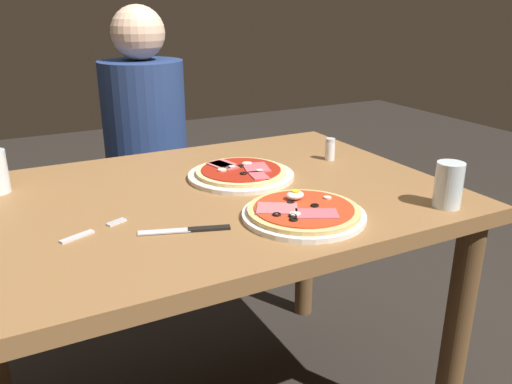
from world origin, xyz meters
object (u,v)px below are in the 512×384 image
at_px(diner_person, 148,167).
at_px(salt_shaker, 330,149).
at_px(pizza_across_left, 241,173).
at_px(water_glass_near, 448,188).
at_px(fork, 89,232).
at_px(dining_table, 205,232).
at_px(knife, 191,230).
at_px(pizza_foreground, 303,212).

bearing_deg(diner_person, salt_shaker, 117.51).
xyz_separation_m(pizza_across_left, water_glass_near, (0.34, -0.42, 0.04)).
bearing_deg(fork, salt_shaker, 15.63).
distance_m(dining_table, knife, 0.26).
bearing_deg(diner_person, fork, 67.30).
relative_size(dining_table, pizza_foreground, 4.41).
height_order(fork, diner_person, diner_person).
relative_size(pizza_foreground, diner_person, 0.24).
height_order(pizza_foreground, fork, pizza_foreground).
distance_m(pizza_across_left, water_glass_near, 0.54).
height_order(pizza_across_left, diner_person, diner_person).
bearing_deg(knife, pizza_across_left, 47.38).
relative_size(water_glass_near, diner_person, 0.09).
bearing_deg(diner_person, pizza_foreground, 93.03).
xyz_separation_m(knife, salt_shaker, (0.57, 0.30, 0.03)).
height_order(water_glass_near, diner_person, diner_person).
relative_size(fork, knife, 0.79).
bearing_deg(fork, diner_person, 67.30).
bearing_deg(pizza_foreground, diner_person, 93.03).
bearing_deg(knife, water_glass_near, -14.10).
distance_m(dining_table, diner_person, 0.82).
relative_size(pizza_across_left, fork, 1.94).
bearing_deg(dining_table, knife, -118.90).
relative_size(pizza_across_left, water_glass_near, 2.70).
height_order(dining_table, pizza_foreground, pizza_foreground).
bearing_deg(knife, dining_table, 61.10).
height_order(pizza_foreground, pizza_across_left, pizza_foreground).
xyz_separation_m(pizza_across_left, fork, (-0.45, -0.18, -0.01)).
bearing_deg(fork, knife, -24.32).
distance_m(fork, salt_shaker, 0.79).
bearing_deg(diner_person, dining_table, 84.25).
height_order(dining_table, salt_shaker, salt_shaker).
bearing_deg(pizza_across_left, fork, -157.58).
height_order(dining_table, diner_person, diner_person).
bearing_deg(pizza_foreground, fork, 162.98).
xyz_separation_m(pizza_foreground, pizza_across_left, (-0.00, 0.32, -0.00)).
bearing_deg(fork, water_glass_near, -16.76).
bearing_deg(water_glass_near, knife, 165.90).
xyz_separation_m(pizza_foreground, diner_person, (-0.06, 1.07, -0.18)).
bearing_deg(dining_table, diner_person, 84.25).
bearing_deg(water_glass_near, dining_table, 143.60).
relative_size(knife, salt_shaker, 2.86).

